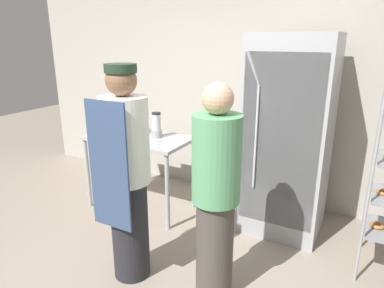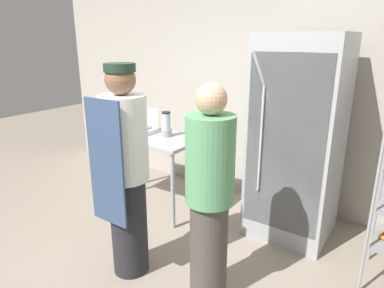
% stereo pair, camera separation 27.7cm
% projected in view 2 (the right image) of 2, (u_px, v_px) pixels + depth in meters
% --- Properties ---
extents(back_wall, '(6.40, 0.12, 3.03)m').
position_uv_depth(back_wall, '(262.00, 73.00, 3.93)').
color(back_wall, '#ADA89E').
rests_on(back_wall, ground_plane).
extents(refrigerator, '(0.77, 0.74, 1.95)m').
position_uv_depth(refrigerator, '(297.00, 140.00, 3.25)').
color(refrigerator, '#9EA0A5').
rests_on(refrigerator, ground_plane).
extents(prep_counter, '(1.17, 0.64, 0.86)m').
position_uv_depth(prep_counter, '(149.00, 144.00, 3.88)').
color(prep_counter, '#9EA0A5').
rests_on(prep_counter, ground_plane).
extents(donut_box, '(0.27, 0.23, 0.27)m').
position_uv_depth(donut_box, '(143.00, 129.00, 3.94)').
color(donut_box, white).
rests_on(donut_box, prep_counter).
extents(blender_pitcher, '(0.12, 0.12, 0.28)m').
position_uv_depth(blender_pitcher, '(166.00, 125.00, 3.77)').
color(blender_pitcher, '#99999E').
rests_on(blender_pitcher, prep_counter).
extents(person_baker, '(0.37, 0.39, 1.74)m').
position_uv_depth(person_baker, '(125.00, 171.00, 2.69)').
color(person_baker, '#232328').
rests_on(person_baker, ground_plane).
extents(person_customer, '(0.35, 0.35, 1.64)m').
position_uv_depth(person_customer, '(210.00, 196.00, 2.43)').
color(person_customer, '#47423D').
rests_on(person_customer, ground_plane).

